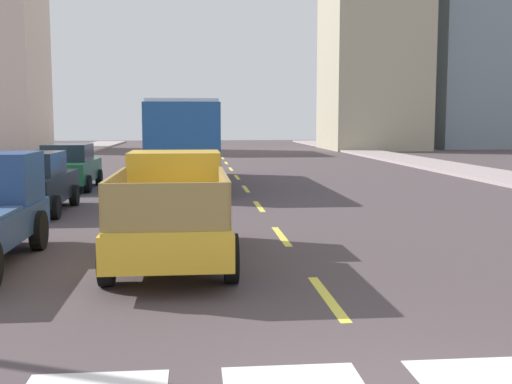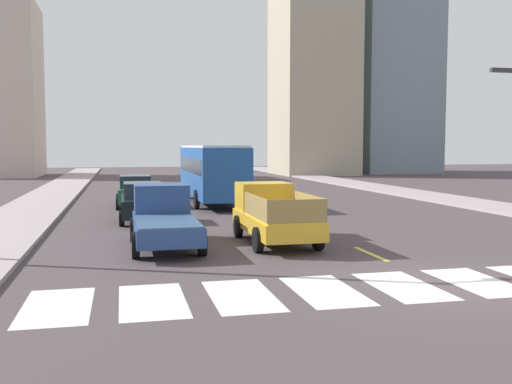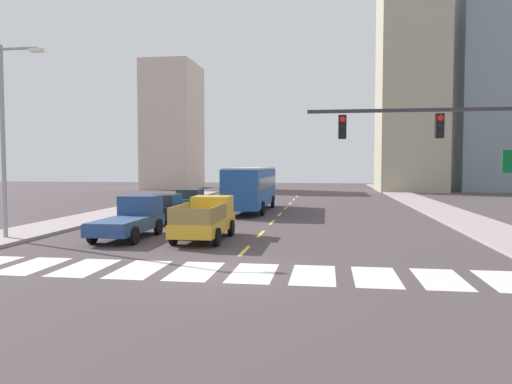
{
  "view_description": "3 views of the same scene",
  "coord_description": "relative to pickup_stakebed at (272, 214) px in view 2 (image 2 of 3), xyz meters",
  "views": [
    {
      "loc": [
        -1.93,
        -4.93,
        2.59
      ],
      "look_at": [
        -0.61,
        8.61,
        1.06
      ],
      "focal_mm": 44.33,
      "sensor_mm": 36.0,
      "label": 1
    },
    {
      "loc": [
        -7.41,
        -12.41,
        3.31
      ],
      "look_at": [
        -1.73,
        12.15,
        1.3
      ],
      "focal_mm": 40.98,
      "sensor_mm": 36.0,
      "label": 2
    },
    {
      "loc": [
        3.33,
        -15.52,
        3.51
      ],
      "look_at": [
        -1.13,
        15.07,
        1.8
      ],
      "focal_mm": 34.29,
      "sensor_mm": 36.0,
      "label": 3
    }
  ],
  "objects": [
    {
      "name": "lane_dash_0",
      "position": [
        2.34,
        -2.99,
        -0.93
      ],
      "size": [
        0.16,
        2.4,
        0.01
      ],
      "primitive_type": "cube",
      "color": "yellow",
      "rests_on": "ground"
    },
    {
      "name": "sidewalk_right",
      "position": [
        14.22,
        11.01,
        -0.86
      ],
      "size": [
        3.31,
        110.0,
        0.15
      ],
      "primitive_type": "cube",
      "color": "#A49393",
      "rests_on": "ground"
    },
    {
      "name": "lane_dash_3",
      "position": [
        2.34,
        12.01,
        -0.93
      ],
      "size": [
        0.16,
        2.4,
        0.01
      ],
      "primitive_type": "cube",
      "color": "yellow",
      "rests_on": "ground"
    },
    {
      "name": "city_bus",
      "position": [
        0.01,
        13.88,
        1.02
      ],
      "size": [
        2.72,
        10.8,
        3.32
      ],
      "rotation": [
        0.0,
        0.0,
        -0.01
      ],
      "color": "#204F96",
      "rests_on": "ground"
    },
    {
      "name": "crosswalk_stripe_5",
      "position": [
        3.32,
        -6.99,
        -0.93
      ],
      "size": [
        1.4,
        2.96,
        0.01
      ],
      "primitive_type": "cube",
      "color": "silver",
      "rests_on": "ground"
    },
    {
      "name": "crosswalk_stripe_1",
      "position": [
        -4.46,
        -6.99,
        -0.93
      ],
      "size": [
        1.4,
        2.96,
        0.01
      ],
      "primitive_type": "cube",
      "color": "silver",
      "rests_on": "ground"
    },
    {
      "name": "sedan_near_left",
      "position": [
        -4.35,
        12.61,
        -0.08
      ],
      "size": [
        2.02,
        4.4,
        1.72
      ],
      "rotation": [
        0.0,
        0.0,
        -0.02
      ],
      "color": "#1C5833",
      "rests_on": "ground"
    },
    {
      "name": "block_mid_left",
      "position": [
        -17.15,
        48.15,
        8.3
      ],
      "size": [
        7.17,
        9.63,
        18.48
      ],
      "primitive_type": "cube",
      "color": "beige",
      "rests_on": "ground"
    },
    {
      "name": "lane_dash_1",
      "position": [
        2.34,
        2.01,
        -0.93
      ],
      "size": [
        0.16,
        2.4,
        0.01
      ],
      "primitive_type": "cube",
      "color": "yellow",
      "rests_on": "ground"
    },
    {
      "name": "pickup_dark",
      "position": [
        -3.71,
        -0.07,
        -0.02
      ],
      "size": [
        2.18,
        5.2,
        1.96
      ],
      "rotation": [
        0.0,
        0.0,
        -0.04
      ],
      "color": "navy",
      "rests_on": "ground"
    },
    {
      "name": "tower_tall_centre",
      "position": [
        16.54,
        44.96,
        12.69
      ],
      "size": [
        8.34,
        9.58,
        27.26
      ],
      "primitive_type": "cube",
      "color": "tan",
      "rests_on": "ground"
    },
    {
      "name": "lane_dash_7",
      "position": [
        2.34,
        32.01,
        -0.93
      ],
      "size": [
        0.16,
        2.4,
        0.01
      ],
      "primitive_type": "cube",
      "color": "yellow",
      "rests_on": "ground"
    },
    {
      "name": "sedan_mid",
      "position": [
        -4.18,
        6.36,
        -0.08
      ],
      "size": [
        2.02,
        4.4,
        1.72
      ],
      "rotation": [
        0.0,
        0.0,
        0.02
      ],
      "color": "black",
      "rests_on": "ground"
    },
    {
      "name": "block_mid_right",
      "position": [
        27.42,
        47.88,
        15.43
      ],
      "size": [
        9.46,
        10.4,
        32.73
      ],
      "primitive_type": "cube",
      "color": "gray",
      "rests_on": "ground"
    },
    {
      "name": "crosswalk_stripe_2",
      "position": [
        -2.52,
        -6.99,
        -0.93
      ],
      "size": [
        1.4,
        2.96,
        0.01
      ],
      "primitive_type": "cube",
      "color": "silver",
      "rests_on": "ground"
    },
    {
      "name": "lane_dash_4",
      "position": [
        2.34,
        17.01,
        -0.93
      ],
      "size": [
        0.16,
        2.4,
        0.01
      ],
      "primitive_type": "cube",
      "color": "yellow",
      "rests_on": "ground"
    },
    {
      "name": "lane_dash_2",
      "position": [
        2.34,
        7.01,
        -0.93
      ],
      "size": [
        0.16,
        2.4,
        0.01
      ],
      "primitive_type": "cube",
      "color": "yellow",
      "rests_on": "ground"
    },
    {
      "name": "sidewalk_left",
      "position": [
        -9.53,
        11.01,
        -0.86
      ],
      "size": [
        3.31,
        110.0,
        0.15
      ],
      "primitive_type": "cube",
      "color": "#A49393",
      "rests_on": "ground"
    },
    {
      "name": "ground_plane",
      "position": [
        2.34,
        -6.99,
        -0.94
      ],
      "size": [
        160.0,
        160.0,
        0.0
      ],
      "primitive_type": "plane",
      "color": "#493D40"
    },
    {
      "name": "crosswalk_stripe_4",
      "position": [
        1.37,
        -6.99,
        -0.93
      ],
      "size": [
        1.4,
        2.96,
        0.01
      ],
      "primitive_type": "cube",
      "color": "silver",
      "rests_on": "ground"
    },
    {
      "name": "lane_dash_5",
      "position": [
        2.34,
        22.01,
        -0.93
      ],
      "size": [
        0.16,
        2.4,
        0.01
      ],
      "primitive_type": "cube",
      "color": "yellow",
      "rests_on": "ground"
    },
    {
      "name": "crosswalk_stripe_3",
      "position": [
        -0.57,
        -6.99,
        -0.93
      ],
      "size": [
        1.4,
        2.96,
        0.01
      ],
      "primitive_type": "cube",
      "color": "silver",
      "rests_on": "ground"
    },
    {
      "name": "lane_dash_6",
      "position": [
        2.34,
        27.01,
        -0.93
      ],
      "size": [
        0.16,
        2.4,
        0.01
      ],
      "primitive_type": "cube",
      "color": "yellow",
      "rests_on": "ground"
    },
    {
      "name": "crosswalk_stripe_0",
      "position": [
        -6.41,
        -6.99,
        -0.93
      ],
      "size": [
        1.4,
        2.96,
        0.01
      ],
      "primitive_type": "cube",
      "color": "silver",
      "rests_on": "ground"
    },
    {
      "name": "pickup_stakebed",
      "position": [
        0.0,
        0.0,
        0.0
      ],
      "size": [
        2.18,
        5.2,
        1.96
      ],
      "rotation": [
        0.0,
        0.0,
        0.03
      ],
      "color": "gold",
      "rests_on": "ground"
    }
  ]
}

